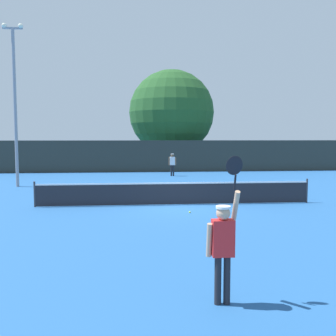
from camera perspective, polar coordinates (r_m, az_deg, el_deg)
name	(u,v)px	position (r m, az deg, el deg)	size (l,w,h in m)	color
ground_plane	(175,205)	(16.36, 1.09, -5.55)	(120.00, 120.00, 0.00)	#235693
tennis_net	(175,193)	(16.28, 1.09, -3.78)	(11.85, 0.08, 1.07)	#232328
perimeter_fence	(155,156)	(31.54, -1.99, 1.80)	(31.90, 0.12, 2.63)	#2D332D
player_serving	(223,239)	(6.71, 8.34, -10.57)	(0.68, 0.40, 2.59)	red
player_receiving	(172,162)	(28.17, 0.67, 0.86)	(0.57, 0.24, 1.66)	white
tennis_ball	(190,212)	(14.62, 3.30, -6.67)	(0.07, 0.07, 0.07)	#CCE033
light_pole	(15,96)	(23.85, -22.10, 9.99)	(1.18, 0.28, 9.35)	gray
large_tree	(172,113)	(36.51, 0.54, 8.36)	(8.07, 8.07, 9.27)	brown
parked_car_near	(212,157)	(39.72, 6.60, 1.60)	(2.29, 4.36, 1.69)	black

